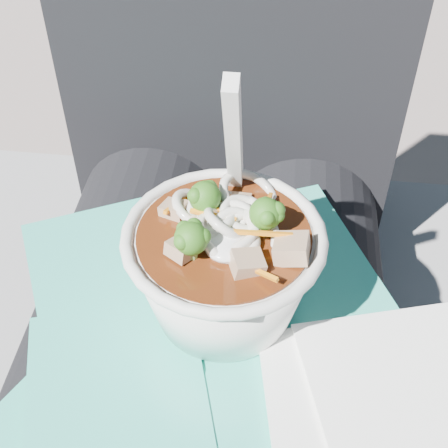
# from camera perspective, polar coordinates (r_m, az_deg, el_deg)

# --- Properties ---
(stone_ledge) EXTENTS (1.01, 0.51, 0.42)m
(stone_ledge) POSITION_cam_1_polar(r_m,az_deg,el_deg) (0.88, -0.24, -16.14)
(stone_ledge) COLOR slate
(stone_ledge) RESTS_ON ground
(lap) EXTENTS (0.33, 0.48, 0.16)m
(lap) POSITION_cam_1_polar(r_m,az_deg,el_deg) (0.56, -2.09, -14.75)
(lap) COLOR black
(lap) RESTS_ON stone_ledge
(person_body) EXTENTS (0.34, 0.94, 0.98)m
(person_body) POSITION_cam_1_polar(r_m,az_deg,el_deg) (0.59, -0.96, -5.46)
(person_body) COLOR black
(person_body) RESTS_ON ground
(plastic_bag) EXTENTS (0.36, 0.38, 0.02)m
(plastic_bag) POSITION_cam_1_polar(r_m,az_deg,el_deg) (0.48, -1.14, -10.18)
(plastic_bag) COLOR #2CBAA1
(plastic_bag) RESTS_ON lap
(napkins) EXTENTS (0.18, 0.17, 0.01)m
(napkins) POSITION_cam_1_polar(r_m,az_deg,el_deg) (0.45, 14.11, -15.28)
(napkins) COLOR white
(napkins) RESTS_ON plastic_bag
(udon_bowl) EXTENTS (0.14, 0.14, 0.20)m
(udon_bowl) POSITION_cam_1_polar(r_m,az_deg,el_deg) (0.45, 0.04, -3.33)
(udon_bowl) COLOR white
(udon_bowl) RESTS_ON plastic_bag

